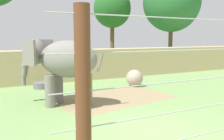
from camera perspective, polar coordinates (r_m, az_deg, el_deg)
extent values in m
plane|color=#759956|center=(8.60, 9.68, -13.47)|extent=(120.00, 120.00, 0.00)
cube|color=#937F5B|center=(12.77, 0.21, -6.41)|extent=(6.44, 4.69, 0.01)
cube|color=tan|center=(18.12, -11.47, 1.08)|extent=(36.00, 1.80, 2.21)
cylinder|color=gray|center=(11.30, -14.08, -4.75)|extent=(0.45, 0.45, 1.43)
cylinder|color=gray|center=(11.98, -12.25, -4.01)|extent=(0.45, 0.45, 1.43)
cylinder|color=gray|center=(10.67, -7.18, -5.29)|extent=(0.45, 0.45, 1.43)
cylinder|color=gray|center=(11.39, -5.67, -4.47)|extent=(0.45, 0.45, 1.43)
ellipsoid|color=gray|center=(11.11, -10.02, 2.52)|extent=(2.93, 2.85, 1.64)
ellipsoid|color=gray|center=(11.89, -17.36, 4.00)|extent=(1.51, 1.51, 1.18)
cube|color=gray|center=(11.32, -18.59, 3.80)|extent=(0.45, 0.89, 1.13)
cube|color=gray|center=(12.36, -15.44, 4.18)|extent=(0.91, 0.37, 1.13)
cylinder|color=gray|center=(12.16, -19.04, 2.00)|extent=(0.59, 0.58, 0.64)
cylinder|color=gray|center=(12.28, -19.43, -0.08)|extent=(0.45, 0.44, 0.60)
cylinder|color=gray|center=(12.38, -19.66, -2.00)|extent=(0.30, 0.30, 0.56)
cylinder|color=gray|center=(10.57, -2.70, 1.83)|extent=(0.30, 0.28, 0.82)
sphere|color=tan|center=(15.77, 5.21, -1.84)|extent=(1.06, 1.06, 1.06)
cylinder|color=brown|center=(3.75, -6.57, -12.72)|extent=(0.23, 0.23, 3.52)
cylinder|color=slate|center=(15.80, -15.73, -3.38)|extent=(1.10, 1.10, 0.35)
cylinder|color=#38607A|center=(15.77, -15.74, -2.86)|extent=(1.01, 1.01, 0.02)
cylinder|color=brown|center=(27.54, 13.25, 5.30)|extent=(0.44, 0.44, 4.29)
ellipsoid|color=#286633|center=(27.79, 13.54, 15.04)|extent=(6.03, 6.03, 6.33)
cylinder|color=brown|center=(27.22, 0.04, 5.72)|extent=(0.44, 0.44, 4.53)
ellipsoid|color=#235B23|center=(27.39, 0.04, 14.04)|extent=(4.00, 4.00, 4.20)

